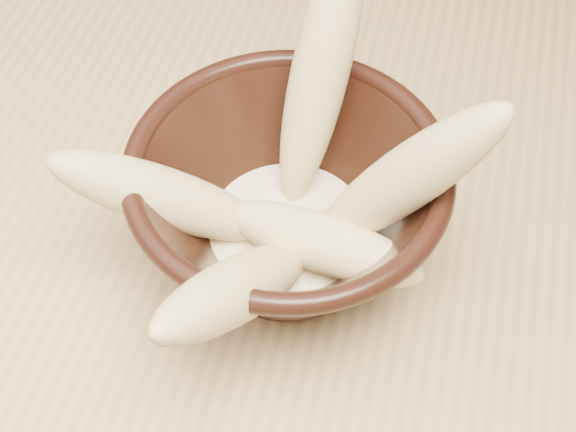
{
  "coord_description": "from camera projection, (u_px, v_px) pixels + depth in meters",
  "views": [
    {
      "loc": [
        -0.13,
        -0.44,
        1.21
      ],
      "look_at": [
        -0.2,
        -0.16,
        0.8
      ],
      "focal_mm": 50.0,
      "sensor_mm": 36.0,
      "label": 1
    }
  ],
  "objects": [
    {
      "name": "banana_upright",
      "position": [
        320.0,
        70.0,
        0.49
      ],
      "size": [
        0.06,
        0.12,
        0.17
      ],
      "primitive_type": "ellipsoid",
      "rotation": [
        0.51,
        0.0,
        2.96
      ],
      "color": "#EACB8A",
      "rests_on": "bowl"
    },
    {
      "name": "table",
      "position": [
        567.0,
        208.0,
        0.67
      ],
      "size": [
        1.2,
        0.8,
        0.75
      ],
      "color": "tan",
      "rests_on": "ground"
    },
    {
      "name": "banana_across",
      "position": [
        322.0,
        243.0,
        0.48
      ],
      "size": [
        0.14,
        0.06,
        0.04
      ],
      "primitive_type": "ellipsoid",
      "rotation": [
        1.5,
        0.0,
        1.37
      ],
      "color": "#EACB8A",
      "rests_on": "bowl"
    },
    {
      "name": "bowl",
      "position": [
        288.0,
        207.0,
        0.5
      ],
      "size": [
        0.19,
        0.19,
        0.11
      ],
      "rotation": [
        0.0,
        0.0,
        -0.01
      ],
      "color": "black",
      "rests_on": "table"
    },
    {
      "name": "milk_puddle",
      "position": [
        288.0,
        232.0,
        0.52
      ],
      "size": [
        0.11,
        0.11,
        0.02
      ],
      "primitive_type": "cylinder",
      "color": "#F8E8C7",
      "rests_on": "bowl"
    },
    {
      "name": "banana_right",
      "position": [
        404.0,
        181.0,
        0.45
      ],
      "size": [
        0.12,
        0.04,
        0.16
      ],
      "primitive_type": "ellipsoid",
      "rotation": [
        0.58,
        0.0,
        1.62
      ],
      "color": "#EACB8A",
      "rests_on": "bowl"
    },
    {
      "name": "banana_front",
      "position": [
        238.0,
        289.0,
        0.43
      ],
      "size": [
        0.08,
        0.15,
        0.12
      ],
      "primitive_type": "ellipsoid",
      "rotation": [
        0.93,
        0.0,
        -0.33
      ],
      "color": "#EACB8A",
      "rests_on": "bowl"
    },
    {
      "name": "banana_left",
      "position": [
        165.0,
        198.0,
        0.47
      ],
      "size": [
        0.14,
        0.08,
        0.11
      ],
      "primitive_type": "ellipsoid",
      "rotation": [
        0.95,
        0.0,
        -1.22
      ],
      "color": "#EACB8A",
      "rests_on": "bowl"
    }
  ]
}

